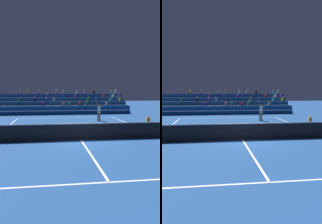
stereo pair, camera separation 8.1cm
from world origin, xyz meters
The scene contains 8 objects.
ground_plane centered at (0.00, 0.00, 0.00)m, with size 120.00×120.00×0.00m, color navy.
court_lines centered at (0.00, 0.00, 0.00)m, with size 11.10×23.90×0.01m.
tennis_net centered at (0.00, 0.00, 0.54)m, with size 12.00×0.10×1.10m.
sponsor_banner_wall centered at (0.00, 15.55, 0.55)m, with size 18.00×0.26×1.10m.
bleacher_stand centered at (0.01, 19.35, 1.02)m, with size 18.82×4.75×3.38m.
ball_kid_courtside centered at (6.96, 5.47, 0.33)m, with size 0.30×0.36×0.84m.
tennis_player centered at (3.07, 8.51, 0.99)m, with size 0.83×0.85×2.45m.
tennis_ball centered at (-1.69, 5.24, 0.03)m, with size 0.07×0.07×0.07m, color #C6DB33.
Camera 1 is at (-1.91, -13.15, 2.95)m, focal length 35.00 mm.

